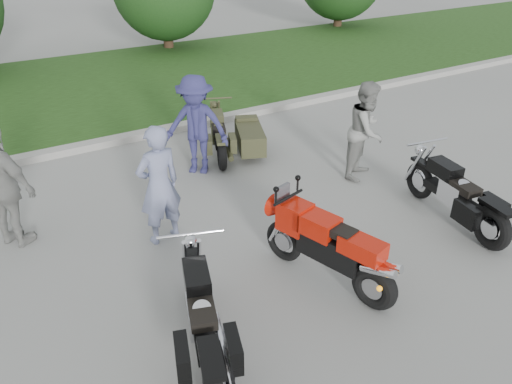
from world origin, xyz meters
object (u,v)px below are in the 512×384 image
person_denim (196,125)px  person_back (4,187)px  cruiser_right (459,198)px  cruiser_sidecar (237,137)px  cruiser_left (203,324)px  person_stripe (159,186)px  person_grey (366,130)px  sportbike_red (330,247)px

person_denim → person_back: 3.50m
cruiser_right → person_denim: person_denim is taller
cruiser_sidecar → person_back: person_back is taller
cruiser_left → person_stripe: size_ratio=1.20×
cruiser_right → cruiser_left: bearing=-165.2°
cruiser_sidecar → person_back: 4.60m
cruiser_sidecar → person_denim: person_denim is taller
person_denim → cruiser_sidecar: bearing=57.1°
person_grey → sportbike_red: bearing=-169.4°
person_back → cruiser_sidecar: bearing=-112.6°
person_grey → person_back: 6.10m
person_denim → person_grey: bearing=7.4°
person_grey → person_back: (-6.02, 0.96, 0.05)m
cruiser_sidecar → person_denim: size_ratio=1.06×
cruiser_right → person_back: person_back is taller
cruiser_left → cruiser_sidecar: size_ratio=1.11×
person_stripe → person_grey: (4.08, 0.09, -0.02)m
cruiser_sidecar → person_grey: person_grey is taller
person_denim → person_back: size_ratio=0.98×
person_stripe → cruiser_right: bearing=147.3°
person_denim → cruiser_right: bearing=-13.5°
cruiser_right → cruiser_sidecar: (-1.68, 4.15, -0.08)m
person_denim → person_stripe: bearing=-87.0°
cruiser_sidecar → person_denim: (-1.03, -0.29, 0.57)m
person_stripe → person_denim: bearing=-135.4°
cruiser_right → person_denim: 4.74m
sportbike_red → cruiser_left: (-1.98, -0.28, -0.13)m
cruiser_left → cruiser_sidecar: (2.98, 4.56, -0.07)m
person_denim → cruiser_left: bearing=-73.2°
sportbike_red → person_denim: size_ratio=1.09×
cruiser_sidecar → person_grey: (1.59, -2.05, 0.53)m
person_grey → cruiser_left: bearing=178.8°
person_stripe → person_denim: size_ratio=0.98×
sportbike_red → person_grey: (2.59, 2.22, 0.32)m
person_stripe → cruiser_sidecar: bearing=-146.4°
person_back → person_stripe: bearing=-154.9°
cruiser_sidecar → person_grey: 2.65m
person_stripe → person_back: 2.21m
person_stripe → person_grey: 4.08m
cruiser_left → person_grey: person_grey is taller
sportbike_red → person_grey: size_ratio=1.13×
cruiser_left → cruiser_right: 4.69m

